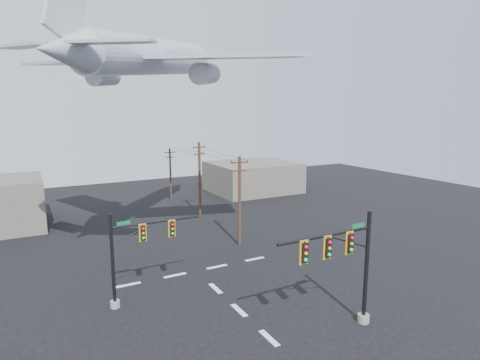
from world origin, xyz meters
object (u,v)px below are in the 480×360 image
signal_mast_near (347,266)px  airliner (153,57)px  utility_pole_a (240,200)px  utility_pole_c (170,174)px  utility_pole_b (200,178)px  signal_mast_far (133,255)px

signal_mast_near → airliner: (-5.88, 20.76, 14.63)m
signal_mast_near → utility_pole_a: bearing=84.3°
utility_pole_c → airliner: (-8.06, -20.28, 14.74)m
utility_pole_c → utility_pole_b: bearing=-73.6°
airliner → signal_mast_near: bearing=-120.9°
signal_mast_far → utility_pole_b: (13.65, 20.08, 1.45)m
utility_pole_a → utility_pole_b: utility_pole_b is taller
signal_mast_far → utility_pole_c: 33.69m
utility_pole_a → signal_mast_far: bearing=-139.3°
signal_mast_far → utility_pole_c: utility_pole_c is taller
signal_mast_far → utility_pole_a: size_ratio=0.74×
utility_pole_a → airliner: 16.31m
signal_mast_near → utility_pole_a: (1.75, 17.64, 0.56)m
signal_mast_far → utility_pole_b: size_ratio=0.70×
utility_pole_b → signal_mast_near: bearing=-107.4°
utility_pole_c → signal_mast_near: bearing=-78.5°
signal_mast_far → utility_pole_c: (13.29, 30.95, 0.52)m
signal_mast_near → signal_mast_far: (-11.11, 10.09, -0.62)m
utility_pole_a → utility_pole_c: size_ratio=1.16×
utility_pole_b → airliner: bearing=-144.5°
signal_mast_near → utility_pole_c: utility_pole_c is taller
signal_mast_far → airliner: bearing=63.9°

